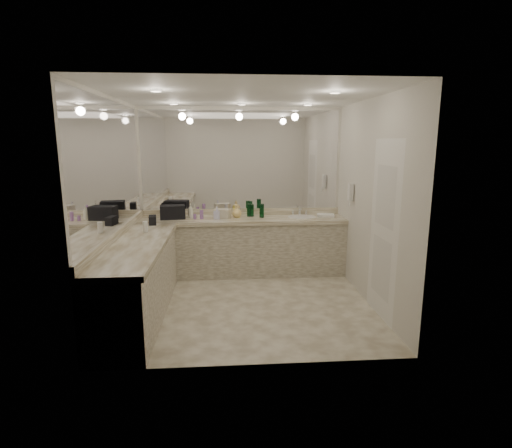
{
  "coord_description": "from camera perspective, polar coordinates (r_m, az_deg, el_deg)",
  "views": [
    {
      "loc": [
        -0.23,
        -4.91,
        2.06
      ],
      "look_at": [
        0.16,
        0.4,
        0.96
      ],
      "focal_mm": 28.0,
      "sensor_mm": 36.0,
      "label": 1
    }
  ],
  "objects": [
    {
      "name": "vanity_back_base",
      "position": [
        6.33,
        -2.01,
        -3.4
      ],
      "size": [
        3.2,
        0.6,
        0.84
      ],
      "primitive_type": "cube",
      "color": "beige",
      "rests_on": "floor"
    },
    {
      "name": "cream_cosmetic_case",
      "position": [
        6.2,
        -4.86,
        1.47
      ],
      "size": [
        0.28,
        0.22,
        0.14
      ],
      "primitive_type": "cube",
      "rotation": [
        0.0,
        0.0,
        -0.3
      ],
      "color": "beige",
      "rests_on": "vanity_back_top"
    },
    {
      "name": "backsplash_back",
      "position": [
        6.49,
        -2.14,
        1.77
      ],
      "size": [
        3.2,
        0.04,
        0.1
      ],
      "primitive_type": "cube",
      "color": "silver",
      "rests_on": "vanity_back_top"
    },
    {
      "name": "green_bottle_1",
      "position": [
        6.24,
        0.83,
        1.91
      ],
      "size": [
        0.07,
        0.07,
        0.21
      ],
      "primitive_type": "cylinder",
      "color": "#09411A",
      "rests_on": "vanity_back_top"
    },
    {
      "name": "backsplash_left",
      "position": [
        5.21,
        -19.14,
        -1.32
      ],
      "size": [
        0.04,
        3.0,
        0.1
      ],
      "primitive_type": "cube",
      "color": "silver",
      "rests_on": "vanity_left_top"
    },
    {
      "name": "amenity_bottle_2",
      "position": [
        6.18,
        -7.79,
        1.34
      ],
      "size": [
        0.06,
        0.06,
        0.14
      ],
      "primitive_type": "cylinder",
      "color": "#9966B2",
      "rests_on": "vanity_back_top"
    },
    {
      "name": "lotion_left",
      "position": [
        5.41,
        -15.54,
        -0.38
      ],
      "size": [
        0.06,
        0.06,
        0.15
      ],
      "primitive_type": "cylinder",
      "color": "white",
      "rests_on": "vanity_left_top"
    },
    {
      "name": "soap_bottle_c",
      "position": [
        6.26,
        -2.76,
        1.82
      ],
      "size": [
        0.16,
        0.16,
        0.19
      ],
      "primitive_type": "imported",
      "rotation": [
        0.0,
        0.0,
        -0.08
      ],
      "color": "#FCD882",
      "rests_on": "vanity_back_top"
    },
    {
      "name": "amenity_bottle_1",
      "position": [
        6.28,
        -4.26,
        1.61
      ],
      "size": [
        0.05,
        0.05,
        0.14
      ],
      "primitive_type": "cylinder",
      "color": "silver",
      "rests_on": "vanity_back_top"
    },
    {
      "name": "amenity_bottle_3",
      "position": [
        6.35,
        -3.1,
        1.68
      ],
      "size": [
        0.04,
        0.04,
        0.13
      ],
      "primitive_type": "cylinder",
      "color": "#F2D84C",
      "rests_on": "vanity_back_top"
    },
    {
      "name": "ceiling",
      "position": [
        4.95,
        -1.62,
        17.88
      ],
      "size": [
        3.2,
        3.2,
        0.0
      ],
      "primitive_type": "plane",
      "color": "white",
      "rests_on": "floor"
    },
    {
      "name": "mirror_back",
      "position": [
        6.41,
        -2.2,
        9.06
      ],
      "size": [
        3.12,
        0.01,
        1.55
      ],
      "primitive_type": "cube",
      "color": "white",
      "rests_on": "wall_back"
    },
    {
      "name": "amenity_bottle_0",
      "position": [
        6.19,
        -8.74,
        1.06
      ],
      "size": [
        0.05,
        0.05,
        0.08
      ],
      "primitive_type": "cylinder",
      "color": "#9966B2",
      "rests_on": "vanity_back_top"
    },
    {
      "name": "amenity_bottle_4",
      "position": [
        6.25,
        -2.53,
        1.35
      ],
      "size": [
        0.04,
        0.04,
        0.1
      ],
      "primitive_type": "cylinder",
      "color": "#F2D84C",
      "rests_on": "vanity_back_top"
    },
    {
      "name": "floor",
      "position": [
        5.33,
        -1.46,
        -11.11
      ],
      "size": [
        3.2,
        3.2,
        0.0
      ],
      "primitive_type": "plane",
      "color": "beige",
      "rests_on": "ground"
    },
    {
      "name": "soap_bottle_b",
      "position": [
        6.15,
        -5.58,
        1.58
      ],
      "size": [
        0.11,
        0.11,
        0.19
      ],
      "primitive_type": "imported",
      "rotation": [
        0.0,
        0.0,
        -0.4
      ],
      "color": "silver",
      "rests_on": "vanity_back_top"
    },
    {
      "name": "green_bottle_2",
      "position": [
        6.33,
        -1.01,
        1.98
      ],
      "size": [
        0.06,
        0.06,
        0.2
      ],
      "primitive_type": "cylinder",
      "color": "#09411A",
      "rests_on": "vanity_back_top"
    },
    {
      "name": "wall_phone",
      "position": [
        5.93,
        13.35,
        4.43
      ],
      "size": [
        0.06,
        0.1,
        0.24
      ],
      "primitive_type": "cube",
      "color": "white",
      "rests_on": "wall_right"
    },
    {
      "name": "vanity_left_top",
      "position": [
        4.88,
        -16.66,
        -2.99
      ],
      "size": [
        0.64,
        2.42,
        0.06
      ],
      "primitive_type": "cube",
      "color": "silver",
      "rests_on": "vanity_left_base"
    },
    {
      "name": "wall_left",
      "position": [
        5.16,
        -19.61,
        2.47
      ],
      "size": [
        0.02,
        3.0,
        2.6
      ],
      "primitive_type": "cube",
      "color": "beige",
      "rests_on": "floor"
    },
    {
      "name": "black_toiletry_bag",
      "position": [
        6.28,
        -11.83,
        1.73
      ],
      "size": [
        0.41,
        0.29,
        0.22
      ],
      "primitive_type": "cube",
      "rotation": [
        0.0,
        0.0,
        0.15
      ],
      "color": "black",
      "rests_on": "vanity_back_top"
    },
    {
      "name": "hand_towel",
      "position": [
        6.42,
        9.91,
        1.23
      ],
      "size": [
        0.29,
        0.22,
        0.04
      ],
      "primitive_type": "cube",
      "rotation": [
        0.0,
        0.0,
        -0.17
      ],
      "color": "white",
      "rests_on": "vanity_back_top"
    },
    {
      "name": "door",
      "position": [
        4.88,
        17.75,
        -0.89
      ],
      "size": [
        0.02,
        0.82,
        2.1
      ],
      "primitive_type": "cube",
      "color": "white",
      "rests_on": "wall_right"
    },
    {
      "name": "vanity_back_top",
      "position": [
        6.22,
        -2.04,
        0.59
      ],
      "size": [
        3.2,
        0.64,
        0.06
      ],
      "primitive_type": "cube",
      "color": "silver",
      "rests_on": "vanity_back_base"
    },
    {
      "name": "sink",
      "position": [
        6.33,
        6.58,
        0.94
      ],
      "size": [
        0.44,
        0.44,
        0.03
      ],
      "primitive_type": "cylinder",
      "color": "white",
      "rests_on": "vanity_back_top"
    },
    {
      "name": "vanity_left_base",
      "position": [
        5.01,
        -16.48,
        -7.98
      ],
      "size": [
        0.6,
        2.4,
        0.84
      ],
      "primitive_type": "cube",
      "color": "beige",
      "rests_on": "floor"
    },
    {
      "name": "wall_right",
      "position": [
        5.3,
        16.05,
        2.92
      ],
      "size": [
        0.02,
        3.0,
        2.6
      ],
      "primitive_type": "cube",
      "color": "beige",
      "rests_on": "floor"
    },
    {
      "name": "wall_back",
      "position": [
        6.46,
        -2.17,
        4.86
      ],
      "size": [
        3.2,
        0.02,
        2.6
      ],
      "primitive_type": "cube",
      "color": "beige",
      "rests_on": "floor"
    },
    {
      "name": "green_bottle_0",
      "position": [
        6.33,
        -0.6,
        1.96
      ],
      "size": [
        0.06,
        0.06,
        0.2
      ],
      "primitive_type": "cylinder",
      "color": "#09411A",
      "rests_on": "vanity_back_top"
    },
    {
      "name": "faucet",
      "position": [
        6.52,
        6.25,
        1.93
      ],
      "size": [
        0.24,
        0.16,
        0.14
      ],
      "primitive_type": "cube",
      "color": "silver",
      "rests_on": "vanity_back_top"
    },
    {
      "name": "soap_bottle_a",
      "position": [
        6.29,
        -9.32,
        1.85
      ],
      "size": [
        0.1,
        0.1,
        0.22
      ],
      "primitive_type": "imported",
      "rotation": [
        0.0,
        0.0,
        -0.19
      ],
      "color": "white",
      "rests_on": "vanity_back_top"
    },
    {
      "name": "black_bag_spill",
      "position": [
        5.92,
        -14.56,
        0.55
      ],
      "size": [
        0.14,
        0.24,
        0.12
      ],
      "primitive_type": "cube",
      "rotation": [
        0.0,
        0.0,
        0.16
      ],
      "color": "black",
      "rests_on": "vanity_left_top"
    },
    {
      "name": "mirror_left",
      "position": [
        5.1,
        -19.84,
        7.74
      ],
      "size": [
        0.01,
        2.92,
        1.55
      ],
      "primitive_type": "cube",
      "color": "white",
      "rests_on": "wall_left"
    }
  ]
}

